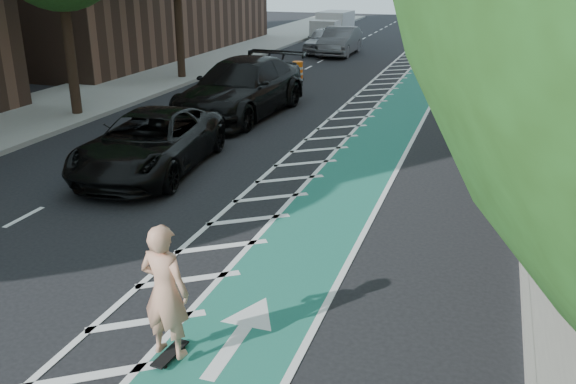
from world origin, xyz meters
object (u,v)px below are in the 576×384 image
at_px(barrel_a, 226,114).
at_px(skateboarder, 165,291).
at_px(suv_near, 150,142).
at_px(suv_far, 242,88).

bearing_deg(barrel_a, skateboarder, -69.56).
bearing_deg(suv_near, barrel_a, 83.70).
height_order(skateboarder, suv_far, skateboarder).
bearing_deg(suv_far, barrel_a, -80.53).
relative_size(suv_far, barrel_a, 7.16).
relative_size(skateboarder, suv_near, 0.35).
distance_m(skateboarder, suv_near, 8.53).
height_order(suv_near, suv_far, suv_far).
height_order(suv_far, barrel_a, suv_far).
relative_size(skateboarder, barrel_a, 2.02).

